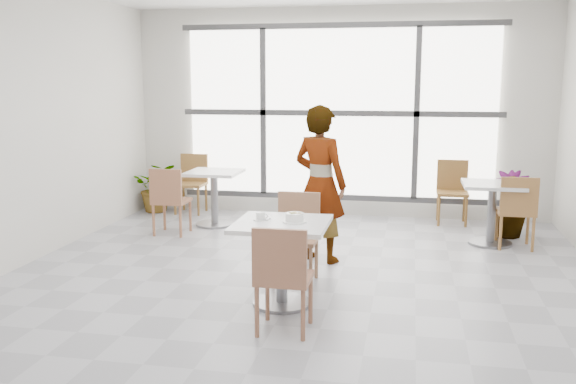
% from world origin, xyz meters
% --- Properties ---
extents(floor, '(7.00, 7.00, 0.00)m').
position_xyz_m(floor, '(0.00, 0.00, 0.00)').
color(floor, '#9E9EA5').
rests_on(floor, ground).
extents(wall_back, '(6.00, 0.00, 6.00)m').
position_xyz_m(wall_back, '(0.00, 3.50, 1.50)').
color(wall_back, silver).
rests_on(wall_back, ground).
extents(wall_front, '(6.00, 0.00, 6.00)m').
position_xyz_m(wall_front, '(0.00, -3.50, 1.50)').
color(wall_front, silver).
rests_on(wall_front, ground).
extents(window, '(4.60, 0.07, 2.52)m').
position_xyz_m(window, '(0.00, 3.44, 1.50)').
color(window, white).
rests_on(window, ground).
extents(main_table, '(0.80, 0.80, 0.75)m').
position_xyz_m(main_table, '(-0.04, -0.39, 0.52)').
color(main_table, white).
rests_on(main_table, ground).
extents(chair_near, '(0.42, 0.42, 0.87)m').
position_xyz_m(chair_near, '(0.10, -1.03, 0.50)').
color(chair_near, '#9B6349').
rests_on(chair_near, ground).
extents(chair_far, '(0.42, 0.42, 0.87)m').
position_xyz_m(chair_far, '(-0.03, 0.33, 0.50)').
color(chair_far, '#9E6D4E').
rests_on(chair_far, ground).
extents(oatmeal_bowl, '(0.21, 0.21, 0.10)m').
position_xyz_m(oatmeal_bowl, '(0.07, -0.38, 0.79)').
color(oatmeal_bowl, white).
rests_on(oatmeal_bowl, main_table).
extents(coffee_cup, '(0.16, 0.13, 0.07)m').
position_xyz_m(coffee_cup, '(-0.23, -0.35, 0.78)').
color(coffee_cup, white).
rests_on(coffee_cup, main_table).
extents(person, '(0.73, 0.62, 1.71)m').
position_xyz_m(person, '(0.09, 1.06, 0.85)').
color(person, black).
rests_on(person, ground).
extents(bg_table_left, '(0.70, 0.70, 0.75)m').
position_xyz_m(bg_table_left, '(-1.57, 2.48, 0.49)').
color(bg_table_left, white).
rests_on(bg_table_left, ground).
extents(bg_table_right, '(0.70, 0.70, 0.75)m').
position_xyz_m(bg_table_right, '(2.02, 2.15, 0.49)').
color(bg_table_right, silver).
rests_on(bg_table_right, ground).
extents(bg_chair_left_near, '(0.42, 0.42, 0.87)m').
position_xyz_m(bg_chair_left_near, '(-1.96, 1.83, 0.50)').
color(bg_chair_left_near, '#A06546').
rests_on(bg_chair_left_near, ground).
extents(bg_chair_left_far, '(0.42, 0.42, 0.87)m').
position_xyz_m(bg_chair_left_far, '(-2.17, 3.28, 0.50)').
color(bg_chair_left_far, olive).
rests_on(bg_chair_left_far, ground).
extents(bg_chair_right_near, '(0.42, 0.42, 0.87)m').
position_xyz_m(bg_chair_right_near, '(2.28, 1.97, 0.50)').
color(bg_chair_right_near, olive).
rests_on(bg_chair_right_near, ground).
extents(bg_chair_right_far, '(0.42, 0.42, 0.87)m').
position_xyz_m(bg_chair_right_far, '(1.62, 3.28, 0.50)').
color(bg_chair_right_far, brown).
rests_on(bg_chair_right_far, ground).
extents(plant_left, '(0.82, 0.77, 0.74)m').
position_xyz_m(plant_left, '(-2.70, 3.20, 0.37)').
color(plant_left, '#347135').
rests_on(plant_left, ground).
extents(plant_right, '(0.59, 0.59, 0.84)m').
position_xyz_m(plant_right, '(2.27, 2.60, 0.42)').
color(plant_right, '#527C3D').
rests_on(plant_right, ground).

